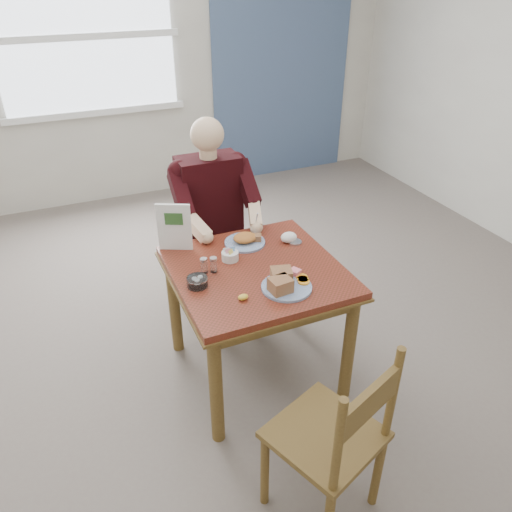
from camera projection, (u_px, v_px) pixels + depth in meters
name	position (u px, v px, depth m)	size (l,w,h in m)	color
floor	(256.00, 369.00, 3.12)	(6.00, 6.00, 0.00)	#675A54
wall_back	(131.00, 57.00, 4.76)	(5.50, 5.50, 0.00)	beige
accent_panel	(283.00, 47.00, 5.29)	(1.60, 0.02, 2.80)	#43587D
lemon_wedge	(243.00, 297.00, 2.47)	(0.05, 0.04, 0.03)	yellow
napkin	(289.00, 237.00, 2.97)	(0.10, 0.08, 0.06)	white
metal_dish	(295.00, 242.00, 2.97)	(0.08, 0.08, 0.01)	silver
window	(85.00, 37.00, 4.49)	(1.72, 0.04, 1.42)	white
table	(256.00, 285.00, 2.79)	(0.92, 0.92, 0.75)	maroon
chair_far	(211.00, 245.00, 3.50)	(0.42, 0.42, 0.95)	brown
chair_near	(334.00, 439.00, 2.09)	(0.54, 0.54, 0.95)	brown
diner	(213.00, 207.00, 3.26)	(0.53, 0.56, 1.39)	gray
near_plate	(284.00, 283.00, 2.55)	(0.28, 0.27, 0.09)	white
far_plate	(246.00, 240.00, 2.96)	(0.32, 0.32, 0.07)	white
caddy	(230.00, 256.00, 2.79)	(0.10, 0.10, 0.07)	white
shakers	(209.00, 265.00, 2.67)	(0.10, 0.06, 0.09)	white
creamer	(197.00, 282.00, 2.57)	(0.14, 0.14, 0.05)	white
menu	(174.00, 227.00, 2.84)	(0.18, 0.10, 0.29)	white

